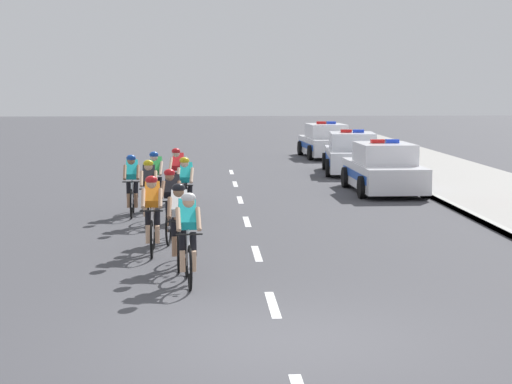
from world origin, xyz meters
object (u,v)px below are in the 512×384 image
object	(u,v)px
cyclist_ninth	(156,180)
police_car_second	(352,155)
cyclist_eighth	(178,175)
police_car_nearest	(384,170)
cyclist_fifth	(149,191)
cyclist_sixth	(186,187)
cyclist_lead	(188,236)
cyclist_second	(179,224)
cyclist_fourth	(172,204)
police_car_third	(326,142)
cyclist_third	(152,213)
cyclist_seventh	(132,184)

from	to	relation	value
cyclist_ninth	police_car_second	size ratio (longest dim) A/B	0.38
cyclist_eighth	police_car_nearest	distance (m)	6.46
cyclist_fifth	cyclist_sixth	bearing A→B (deg)	40.64
cyclist_fifth	cyclist_sixth	xyz separation A→B (m)	(0.83, 0.71, 0.00)
cyclist_eighth	police_car_nearest	size ratio (longest dim) A/B	0.39
cyclist_sixth	police_car_nearest	xyz separation A→B (m)	(5.78, 5.19, -0.11)
cyclist_lead	cyclist_fifth	bearing A→B (deg)	99.18
cyclist_second	police_car_nearest	world-z (taller)	police_car_nearest
cyclist_second	cyclist_fifth	world-z (taller)	same
cyclist_lead	police_car_nearest	size ratio (longest dim) A/B	0.39
cyclist_fourth	cyclist_fifth	size ratio (longest dim) A/B	1.00
cyclist_eighth	cyclist_second	bearing A→B (deg)	-88.15
cyclist_sixth	police_car_third	world-z (taller)	police_car_third
cyclist_fourth	cyclist_ninth	distance (m)	4.74
police_car_second	police_car_third	world-z (taller)	same
cyclist_sixth	cyclist_ninth	distance (m)	1.98
cyclist_second	cyclist_third	distance (m)	1.43
cyclist_sixth	cyclist_second	bearing A→B (deg)	-90.04
cyclist_second	police_car_nearest	bearing A→B (deg)	61.71
cyclist_fourth	police_car_third	bearing A→B (deg)	74.02
cyclist_third	cyclist_sixth	distance (m)	4.27
cyclist_eighth	cyclist_ninth	size ratio (longest dim) A/B	1.00
cyclist_fifth	police_car_nearest	xyz separation A→B (m)	(6.61, 5.90, -0.11)
cyclist_third	cyclist_eighth	xyz separation A→B (m)	(0.27, 7.19, 0.00)
cyclist_eighth	police_car_third	size ratio (longest dim) A/B	0.38
cyclist_eighth	cyclist_seventh	bearing A→B (deg)	-115.88
cyclist_seventh	cyclist_third	bearing A→B (deg)	-81.16
cyclist_fourth	police_car_third	distance (m)	21.84
cyclist_lead	police_car_second	world-z (taller)	police_car_second
cyclist_lead	cyclist_ninth	bearing A→B (deg)	96.45
cyclist_sixth	cyclist_ninth	bearing A→B (deg)	114.15
cyclist_seventh	cyclist_eighth	distance (m)	2.41
cyclist_lead	cyclist_sixth	bearing A→B (deg)	91.45
cyclist_third	police_car_second	bearing A→B (deg)	67.45
cyclist_seventh	police_car_nearest	distance (m)	8.36
police_car_second	police_car_third	distance (m)	7.08
cyclist_ninth	cyclist_fifth	bearing A→B (deg)	-90.39
cyclist_sixth	police_car_second	xyz separation A→B (m)	(5.78, 11.01, -0.11)
cyclist_seventh	police_car_third	bearing A→B (deg)	67.65
cyclist_second	cyclist_lead	bearing A→B (deg)	-82.45
cyclist_fifth	police_car_third	world-z (taller)	police_car_third
cyclist_fourth	police_car_second	bearing A→B (deg)	66.64
cyclist_third	cyclist_fourth	world-z (taller)	same
cyclist_lead	cyclist_third	distance (m)	2.76
cyclist_eighth	cyclist_ninth	xyz separation A→B (m)	(-0.53, -1.16, 0.00)
cyclist_fourth	cyclist_eighth	bearing A→B (deg)	90.47
cyclist_third	police_car_third	bearing A→B (deg)	74.17
cyclist_lead	cyclist_ninth	world-z (taller)	same
cyclist_fifth	police_car_nearest	world-z (taller)	police_car_nearest
cyclist_sixth	cyclist_seventh	distance (m)	1.55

